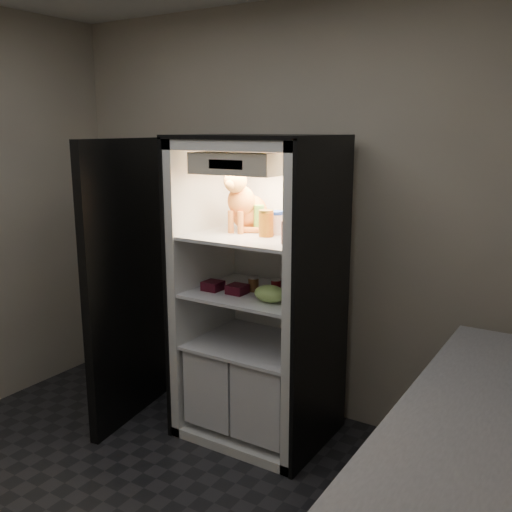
# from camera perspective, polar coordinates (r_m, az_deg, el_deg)

# --- Properties ---
(room_shell) EXTENTS (3.60, 3.60, 3.60)m
(room_shell) POSITION_cam_1_polar(r_m,az_deg,el_deg) (2.34, -17.61, 5.00)
(room_shell) COLOR white
(room_shell) RESTS_ON floor
(refrigerator) EXTENTS (0.90, 0.72, 1.88)m
(refrigerator) POSITION_cam_1_polar(r_m,az_deg,el_deg) (3.57, 0.46, -5.62)
(refrigerator) COLOR white
(refrigerator) RESTS_ON floor
(fridge_door) EXTENTS (0.20, 0.87, 1.85)m
(fridge_door) POSITION_cam_1_polar(r_m,az_deg,el_deg) (3.82, -12.70, -2.79)
(fridge_door) COLOR black
(fridge_door) RESTS_ON floor
(tabby_cat) EXTENTS (0.35, 0.40, 0.42)m
(tabby_cat) POSITION_cam_1_polar(r_m,az_deg,el_deg) (3.51, -1.07, 5.07)
(tabby_cat) COLOR #D2631B
(tabby_cat) RESTS_ON refrigerator
(parmesan_shaker) EXTENTS (0.06, 0.06, 0.17)m
(parmesan_shaker) POSITION_cam_1_polar(r_m,az_deg,el_deg) (3.46, 0.29, 3.75)
(parmesan_shaker) COLOR #258926
(parmesan_shaker) RESTS_ON refrigerator
(mayo_tub) EXTENTS (0.10, 0.10, 0.14)m
(mayo_tub) POSITION_cam_1_polar(r_m,az_deg,el_deg) (3.41, 1.90, 3.37)
(mayo_tub) COLOR white
(mayo_tub) RESTS_ON refrigerator
(salsa_jar) EXTENTS (0.09, 0.09, 0.16)m
(salsa_jar) POSITION_cam_1_polar(r_m,az_deg,el_deg) (3.33, 1.02, 3.29)
(salsa_jar) COLOR maroon
(salsa_jar) RESTS_ON refrigerator
(pepper_jar) EXTENTS (0.13, 0.13, 0.22)m
(pepper_jar) POSITION_cam_1_polar(r_m,az_deg,el_deg) (3.28, 4.06, 3.68)
(pepper_jar) COLOR maroon
(pepper_jar) RESTS_ON refrigerator
(cream_carton) EXTENTS (0.07, 0.07, 0.13)m
(cream_carton) POSITION_cam_1_polar(r_m,az_deg,el_deg) (3.12, 3.44, 2.38)
(cream_carton) COLOR silver
(cream_carton) RESTS_ON refrigerator
(soda_can_a) EXTENTS (0.06, 0.06, 0.11)m
(soda_can_a) POSITION_cam_1_polar(r_m,az_deg,el_deg) (3.42, 3.75, -2.85)
(soda_can_a) COLOR black
(soda_can_a) RESTS_ON refrigerator
(soda_can_b) EXTENTS (0.06, 0.06, 0.12)m
(soda_can_b) POSITION_cam_1_polar(r_m,az_deg,el_deg) (3.32, 3.85, -3.30)
(soda_can_b) COLOR black
(soda_can_b) RESTS_ON refrigerator
(soda_can_c) EXTENTS (0.06, 0.06, 0.11)m
(soda_can_c) POSITION_cam_1_polar(r_m,az_deg,el_deg) (3.33, 2.01, -3.28)
(soda_can_c) COLOR black
(soda_can_c) RESTS_ON refrigerator
(condiment_jar) EXTENTS (0.07, 0.07, 0.09)m
(condiment_jar) POSITION_cam_1_polar(r_m,az_deg,el_deg) (3.47, -0.26, -2.79)
(condiment_jar) COLOR brown
(condiment_jar) RESTS_ON refrigerator
(grape_bag) EXTENTS (0.19, 0.14, 0.10)m
(grape_bag) POSITION_cam_1_polar(r_m,az_deg,el_deg) (3.25, 1.42, -3.79)
(grape_bag) COLOR #90C25A
(grape_bag) RESTS_ON refrigerator
(berry_box_left) EXTENTS (0.11, 0.11, 0.06)m
(berry_box_left) POSITION_cam_1_polar(r_m,az_deg,el_deg) (3.50, -4.33, -2.98)
(berry_box_left) COLOR #4A0C18
(berry_box_left) RESTS_ON refrigerator
(berry_box_right) EXTENTS (0.11, 0.11, 0.05)m
(berry_box_right) POSITION_cam_1_polar(r_m,az_deg,el_deg) (3.42, -1.89, -3.34)
(berry_box_right) COLOR #4A0C18
(berry_box_right) RESTS_ON refrigerator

